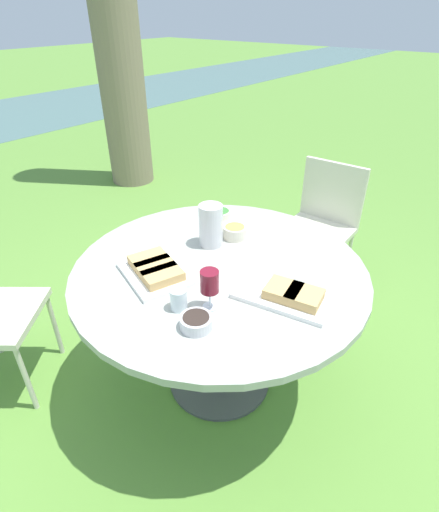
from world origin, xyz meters
name	(u,v)px	position (x,y,z in m)	size (l,w,h in m)	color
ground_plane	(219,378)	(0.00, 0.00, 0.00)	(40.00, 40.00, 0.00)	#5B8C38
dining_table	(219,286)	(0.00, 0.00, 0.64)	(1.35, 1.35, 0.75)	#4C4C51
chair_near_left	(323,218)	(1.19, 0.03, 0.52)	(0.43, 0.45, 0.89)	beige
water_pitcher	(211,225)	(0.14, 0.16, 0.86)	(0.13, 0.12, 0.21)	silver
wine_glass	(210,283)	(-0.25, -0.15, 0.87)	(0.07, 0.07, 0.17)	silver
platter_bread_main	(288,295)	(-0.02, -0.37, 0.78)	(0.26, 0.42, 0.06)	white
platter_charcuterie	(156,270)	(-0.23, 0.18, 0.78)	(0.35, 0.39, 0.06)	white
bowl_fries	(235,231)	(0.27, 0.11, 0.79)	(0.12, 0.12, 0.06)	beige
bowl_salad	(220,213)	(0.41, 0.32, 0.77)	(0.13, 0.13, 0.04)	beige
bowl_olives	(196,321)	(-0.37, -0.18, 0.78)	(0.12, 0.12, 0.05)	silver
cup_water_near	(179,299)	(-0.33, -0.06, 0.80)	(0.07, 0.07, 0.09)	silver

